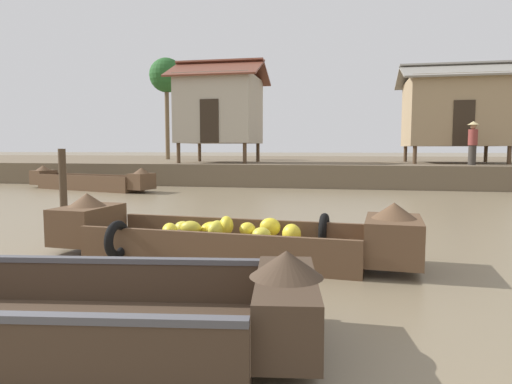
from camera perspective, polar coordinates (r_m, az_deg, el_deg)
The scene contains 9 objects.
ground_plane at distance 12.59m, azimuth -0.47°, elevation -1.59°, with size 300.00×300.00×0.00m, color #7A6B51.
riverbank_strip at distance 27.72m, azimuth 6.01°, elevation 3.16°, with size 160.00×20.00×0.90m, color brown.
banana_boat at distance 6.49m, azimuth -3.68°, elevation -5.56°, with size 5.23×1.76×0.86m.
cargo_boat_upstream at distance 18.16m, azimuth -19.92°, elevation 1.20°, with size 5.61×2.34×0.87m.
stilt_house_left at distance 21.01m, azimuth -4.48°, elevation 10.22°, with size 4.01×3.75×4.54m.
stilt_house_mid_left at distance 21.94m, azimuth 23.31°, elevation 9.16°, with size 4.66×4.08×4.29m.
palm_tree_near at distance 27.38m, azimuth -11.03°, elevation 13.83°, with size 1.93×1.93×5.73m.
vendor_person at distance 19.37m, azimuth 25.24°, elevation 5.77°, with size 0.44×0.44×1.66m.
mooring_post at distance 9.65m, azimuth -22.75°, elevation 0.41°, with size 0.14×0.14×1.53m, color #423323.
Camera 1 is at (2.55, -2.24, 1.54)m, focal length 32.33 mm.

